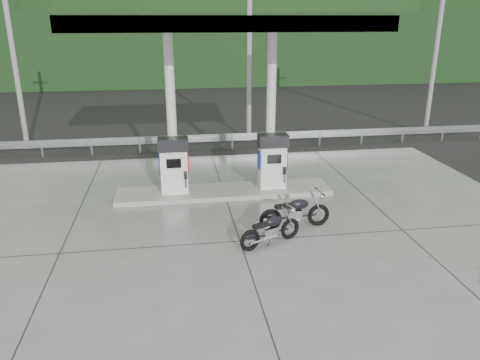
{
  "coord_description": "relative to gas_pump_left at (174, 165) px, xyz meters",
  "views": [
    {
      "loc": [
        -1.63,
        -11.82,
        5.52
      ],
      "look_at": [
        0.3,
        1.0,
        1.0
      ],
      "focal_mm": 35.0,
      "sensor_mm": 36.0,
      "label": 1
    }
  ],
  "objects": [
    {
      "name": "motorcycle_right",
      "position": [
        3.21,
        -2.91,
        -0.6
      ],
      "size": [
        1.93,
        0.76,
        0.89
      ],
      "primitive_type": null,
      "rotation": [
        0.0,
        0.0,
        0.09
      ],
      "color": "black",
      "rests_on": "forecourt_apron"
    },
    {
      "name": "canopy_column_left",
      "position": [
        0.0,
        0.4,
        1.6
      ],
      "size": [
        0.3,
        0.3,
        5.0
      ],
      "primitive_type": "cylinder",
      "color": "white",
      "rests_on": "pump_island"
    },
    {
      "name": "ground",
      "position": [
        1.6,
        -2.5,
        -1.07
      ],
      "size": [
        160.0,
        160.0,
        0.0
      ],
      "primitive_type": "plane",
      "color": "black",
      "rests_on": "ground"
    },
    {
      "name": "tree_band",
      "position": [
        1.6,
        27.5,
        1.93
      ],
      "size": [
        80.0,
        6.0,
        6.0
      ],
      "primitive_type": "cube",
      "color": "black",
      "rests_on": "ground"
    },
    {
      "name": "road",
      "position": [
        1.6,
        9.0,
        -1.07
      ],
      "size": [
        60.0,
        7.0,
        0.01
      ],
      "primitive_type": "cube",
      "color": "black",
      "rests_on": "ground"
    },
    {
      "name": "utility_pole_a",
      "position": [
        -6.4,
        7.0,
        2.93
      ],
      "size": [
        0.22,
        0.22,
        8.0
      ],
      "primitive_type": "cylinder",
      "color": "gray",
      "rests_on": "ground"
    },
    {
      "name": "gas_pump_right",
      "position": [
        3.2,
        0.0,
        0.0
      ],
      "size": [
        0.95,
        0.55,
        1.8
      ],
      "primitive_type": null,
      "color": "white",
      "rests_on": "pump_island"
    },
    {
      "name": "forecourt_apron",
      "position": [
        1.6,
        -2.5,
        -1.06
      ],
      "size": [
        18.0,
        14.0,
        0.02
      ],
      "primitive_type": "cube",
      "color": "slate",
      "rests_on": "ground"
    },
    {
      "name": "utility_pole_c",
      "position": [
        12.6,
        7.0,
        2.93
      ],
      "size": [
        0.22,
        0.22,
        8.0
      ],
      "primitive_type": "cylinder",
      "color": "gray",
      "rests_on": "ground"
    },
    {
      "name": "canopy_column_right",
      "position": [
        3.2,
        0.4,
        1.6
      ],
      "size": [
        0.3,
        0.3,
        5.0
      ],
      "primitive_type": "cylinder",
      "color": "white",
      "rests_on": "pump_island"
    },
    {
      "name": "utility_pole_b",
      "position": [
        3.6,
        7.0,
        2.93
      ],
      "size": [
        0.22,
        0.22,
        8.0
      ],
      "primitive_type": "cylinder",
      "color": "gray",
      "rests_on": "ground"
    },
    {
      "name": "pump_island",
      "position": [
        1.6,
        0.0,
        -0.98
      ],
      "size": [
        7.0,
        1.4,
        0.15
      ],
      "primitive_type": "cube",
      "color": "#98978E",
      "rests_on": "forecourt_apron"
    },
    {
      "name": "motorcycle_left",
      "position": [
        2.34,
        -3.78,
        -0.65
      ],
      "size": [
        1.77,
        1.18,
        0.81
      ],
      "primitive_type": null,
      "rotation": [
        0.0,
        0.0,
        0.42
      ],
      "color": "black",
      "rests_on": "forecourt_apron"
    },
    {
      "name": "forested_hills",
      "position": [
        1.6,
        57.5,
        -1.07
      ],
      "size": [
        100.0,
        40.0,
        140.0
      ],
      "primitive_type": null,
      "color": "black",
      "rests_on": "ground"
    },
    {
      "name": "canopy_roof",
      "position": [
        1.6,
        0.0,
        4.3
      ],
      "size": [
        8.5,
        5.0,
        0.4
      ],
      "primitive_type": "cube",
      "color": "silver",
      "rests_on": "canopy_column_left"
    },
    {
      "name": "guardrail",
      "position": [
        1.6,
        5.5,
        -0.36
      ],
      "size": [
        26.0,
        0.16,
        1.42
      ],
      "primitive_type": null,
      "color": "gray",
      "rests_on": "ground"
    },
    {
      "name": "gas_pump_left",
      "position": [
        0.0,
        0.0,
        0.0
      ],
      "size": [
        0.95,
        0.55,
        1.8
      ],
      "primitive_type": null,
      "color": "white",
      "rests_on": "pump_island"
    }
  ]
}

